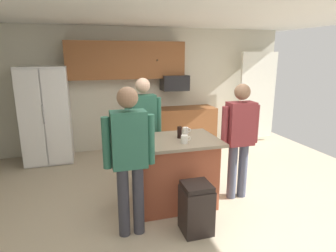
{
  "coord_description": "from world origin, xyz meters",
  "views": [
    {
      "loc": [
        -1.26,
        -3.37,
        2.04
      ],
      "look_at": [
        -0.16,
        0.4,
        1.05
      ],
      "focal_mm": 30.48,
      "sensor_mm": 36.0,
      "label": 1
    }
  ],
  "objects_px": {
    "mug_ceramic_white": "(185,139)",
    "person_elder_center": "(129,153)",
    "refrigerator": "(46,115)",
    "microwave_over_range": "(174,83)",
    "mug_blue_stoneware": "(186,131)",
    "person_guest_right": "(240,134)",
    "kitchen_island": "(174,171)",
    "glass_dark_ale": "(180,132)",
    "trash_bin": "(196,208)",
    "person_host_foreground": "(143,125)"
  },
  "relations": [
    {
      "from": "person_guest_right",
      "to": "person_elder_center",
      "type": "xyz_separation_m",
      "value": [
        -1.62,
        -0.45,
        0.04
      ]
    },
    {
      "from": "glass_dark_ale",
      "to": "mug_blue_stoneware",
      "type": "distance_m",
      "value": 0.23
    },
    {
      "from": "mug_blue_stoneware",
      "to": "trash_bin",
      "type": "distance_m",
      "value": 1.15
    },
    {
      "from": "person_guest_right",
      "to": "trash_bin",
      "type": "bearing_deg",
      "value": 40.01
    },
    {
      "from": "kitchen_island",
      "to": "person_host_foreground",
      "type": "bearing_deg",
      "value": 109.76
    },
    {
      "from": "person_guest_right",
      "to": "person_host_foreground",
      "type": "bearing_deg",
      "value": -29.56
    },
    {
      "from": "microwave_over_range",
      "to": "mug_blue_stoneware",
      "type": "xyz_separation_m",
      "value": [
        -0.53,
        -2.19,
        -0.46
      ]
    },
    {
      "from": "microwave_over_range",
      "to": "kitchen_island",
      "type": "bearing_deg",
      "value": -107.57
    },
    {
      "from": "refrigerator",
      "to": "mug_ceramic_white",
      "type": "distance_m",
      "value": 3.14
    },
    {
      "from": "refrigerator",
      "to": "trash_bin",
      "type": "relative_size",
      "value": 3.0
    },
    {
      "from": "person_elder_center",
      "to": "mug_ceramic_white",
      "type": "xyz_separation_m",
      "value": [
        0.75,
        0.32,
        -0.0
      ]
    },
    {
      "from": "trash_bin",
      "to": "person_host_foreground",
      "type": "bearing_deg",
      "value": 102.32
    },
    {
      "from": "kitchen_island",
      "to": "trash_bin",
      "type": "distance_m",
      "value": 0.73
    },
    {
      "from": "glass_dark_ale",
      "to": "mug_blue_stoneware",
      "type": "bearing_deg",
      "value": 48.85
    },
    {
      "from": "refrigerator",
      "to": "glass_dark_ale",
      "type": "height_order",
      "value": "refrigerator"
    },
    {
      "from": "person_elder_center",
      "to": "person_host_foreground",
      "type": "xyz_separation_m",
      "value": [
        0.42,
        1.27,
        -0.01
      ]
    },
    {
      "from": "person_guest_right",
      "to": "glass_dark_ale",
      "type": "height_order",
      "value": "person_guest_right"
    },
    {
      "from": "refrigerator",
      "to": "person_elder_center",
      "type": "distance_m",
      "value": 3.04
    },
    {
      "from": "person_guest_right",
      "to": "person_elder_center",
      "type": "height_order",
      "value": "person_elder_center"
    },
    {
      "from": "microwave_over_range",
      "to": "refrigerator",
      "type": "bearing_deg",
      "value": -177.4
    },
    {
      "from": "refrigerator",
      "to": "person_elder_center",
      "type": "height_order",
      "value": "refrigerator"
    },
    {
      "from": "person_host_foreground",
      "to": "microwave_over_range",
      "type": "bearing_deg",
      "value": 128.42
    },
    {
      "from": "kitchen_island",
      "to": "mug_ceramic_white",
      "type": "bearing_deg",
      "value": -71.19
    },
    {
      "from": "refrigerator",
      "to": "trash_bin",
      "type": "height_order",
      "value": "refrigerator"
    },
    {
      "from": "kitchen_island",
      "to": "microwave_over_range",
      "type": "bearing_deg",
      "value": 72.43
    },
    {
      "from": "person_guest_right",
      "to": "person_elder_center",
      "type": "distance_m",
      "value": 1.68
    },
    {
      "from": "glass_dark_ale",
      "to": "person_guest_right",
      "type": "bearing_deg",
      "value": -7.3
    },
    {
      "from": "person_guest_right",
      "to": "refrigerator",
      "type": "bearing_deg",
      "value": -35.55
    },
    {
      "from": "person_host_foreground",
      "to": "mug_ceramic_white",
      "type": "bearing_deg",
      "value": -0.21
    },
    {
      "from": "microwave_over_range",
      "to": "mug_blue_stoneware",
      "type": "height_order",
      "value": "microwave_over_range"
    },
    {
      "from": "refrigerator",
      "to": "mug_blue_stoneware",
      "type": "bearing_deg",
      "value": -45.0
    },
    {
      "from": "microwave_over_range",
      "to": "person_elder_center",
      "type": "relative_size",
      "value": 0.33
    },
    {
      "from": "person_elder_center",
      "to": "kitchen_island",
      "type": "bearing_deg",
      "value": 0.0
    },
    {
      "from": "glass_dark_ale",
      "to": "mug_ceramic_white",
      "type": "xyz_separation_m",
      "value": [
        -0.01,
        -0.24,
        -0.03
      ]
    },
    {
      "from": "trash_bin",
      "to": "mug_blue_stoneware",
      "type": "bearing_deg",
      "value": 78.56
    },
    {
      "from": "trash_bin",
      "to": "refrigerator",
      "type": "bearing_deg",
      "value": 122.38
    },
    {
      "from": "refrigerator",
      "to": "person_guest_right",
      "type": "height_order",
      "value": "refrigerator"
    },
    {
      "from": "refrigerator",
      "to": "microwave_over_range",
      "type": "distance_m",
      "value": 2.66
    },
    {
      "from": "mug_ceramic_white",
      "to": "person_elder_center",
      "type": "bearing_deg",
      "value": -156.74
    },
    {
      "from": "refrigerator",
      "to": "microwave_over_range",
      "type": "relative_size",
      "value": 3.27
    },
    {
      "from": "person_elder_center",
      "to": "trash_bin",
      "type": "distance_m",
      "value": 1.02
    },
    {
      "from": "mug_blue_stoneware",
      "to": "person_elder_center",
      "type": "bearing_deg",
      "value": -141.3
    },
    {
      "from": "person_host_foreground",
      "to": "glass_dark_ale",
      "type": "height_order",
      "value": "person_host_foreground"
    },
    {
      "from": "refrigerator",
      "to": "mug_blue_stoneware",
      "type": "height_order",
      "value": "refrigerator"
    },
    {
      "from": "microwave_over_range",
      "to": "trash_bin",
      "type": "relative_size",
      "value": 0.92
    },
    {
      "from": "mug_ceramic_white",
      "to": "person_host_foreground",
      "type": "bearing_deg",
      "value": 109.56
    },
    {
      "from": "kitchen_island",
      "to": "person_host_foreground",
      "type": "distance_m",
      "value": 0.94
    },
    {
      "from": "glass_dark_ale",
      "to": "trash_bin",
      "type": "distance_m",
      "value": 1.03
    },
    {
      "from": "microwave_over_range",
      "to": "trash_bin",
      "type": "xyz_separation_m",
      "value": [
        -0.71,
        -3.1,
        -1.15
      ]
    },
    {
      "from": "mug_blue_stoneware",
      "to": "person_host_foreground",
      "type": "bearing_deg",
      "value": 132.74
    }
  ]
}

